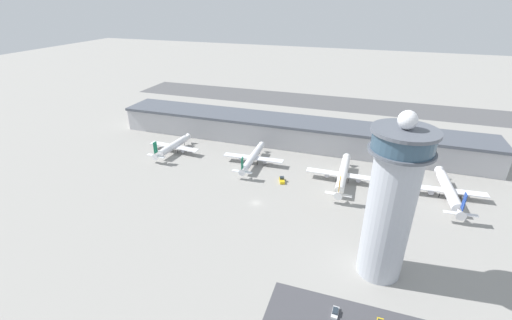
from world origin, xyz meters
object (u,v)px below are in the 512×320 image
at_px(airplane_gate_bravo, 253,158).
at_px(service_truck_baggage, 394,195).
at_px(airplane_gate_alpha, 173,146).
at_px(service_truck_catering, 388,221).
at_px(airplane_gate_delta, 449,190).
at_px(car_white_wagon, 335,312).
at_px(service_truck_fuel, 282,180).
at_px(control_tower, 391,202).
at_px(airplane_gate_charlie, 343,174).

relative_size(airplane_gate_bravo, service_truck_baggage, 4.46).
distance_m(airplane_gate_alpha, service_truck_catering, 122.04).
bearing_deg(airplane_gate_bravo, service_truck_baggage, -8.85).
bearing_deg(airplane_gate_alpha, service_truck_baggage, -5.16).
bearing_deg(airplane_gate_alpha, airplane_gate_delta, -1.58).
bearing_deg(car_white_wagon, airplane_gate_delta, 63.17).
xyz_separation_m(service_truck_catering, car_white_wagon, (-14.67, -50.84, -0.41)).
height_order(service_truck_fuel, car_white_wagon, service_truck_fuel).
xyz_separation_m(control_tower, car_white_wagon, (-11.20, -22.12, -26.49)).
relative_size(control_tower, service_truck_catering, 8.49).
xyz_separation_m(service_truck_catering, service_truck_fuel, (-49.05, 19.07, -0.09)).
height_order(control_tower, service_truck_fuel, control_tower).
height_order(airplane_gate_delta, car_white_wagon, airplane_gate_delta).
bearing_deg(service_truck_baggage, airplane_gate_bravo, 171.15).
bearing_deg(car_white_wagon, control_tower, 63.16).
bearing_deg(airplane_gate_delta, car_white_wagon, -116.83).
height_order(control_tower, airplane_gate_bravo, control_tower).
xyz_separation_m(airplane_gate_charlie, service_truck_baggage, (23.82, -6.39, -3.30)).
bearing_deg(airplane_gate_bravo, airplane_gate_charlie, -5.71).
xyz_separation_m(airplane_gate_charlie, airplane_gate_delta, (46.37, 0.56, -0.31)).
relative_size(airplane_gate_delta, service_truck_baggage, 4.94).
distance_m(control_tower, service_truck_fuel, 71.03).
bearing_deg(service_truck_baggage, airplane_gate_charlie, 164.99).
height_order(airplane_gate_bravo, airplane_gate_charlie, airplane_gate_charlie).
height_order(control_tower, airplane_gate_alpha, control_tower).
xyz_separation_m(airplane_gate_charlie, service_truck_catering, (20.98, -27.82, -3.46)).
xyz_separation_m(airplane_gate_delta, service_truck_fuel, (-74.44, -9.31, -3.24)).
bearing_deg(airplane_gate_charlie, service_truck_baggage, -15.01).
bearing_deg(control_tower, airplane_gate_delta, 63.17).
distance_m(airplane_gate_alpha, airplane_gate_bravo, 48.67).
relative_size(airplane_gate_delta, service_truck_catering, 6.30).
bearing_deg(airplane_gate_alpha, airplane_gate_charlie, -2.66).
height_order(airplane_gate_alpha, service_truck_fuel, airplane_gate_alpha).
relative_size(airplane_gate_alpha, airplane_gate_charlie, 0.79).
bearing_deg(airplane_gate_alpha, control_tower, -28.13).
xyz_separation_m(control_tower, service_truck_catering, (3.48, 28.72, -26.08)).
bearing_deg(service_truck_fuel, car_white_wagon, -63.82).
bearing_deg(control_tower, airplane_gate_bravo, 136.88).
bearing_deg(airplane_gate_delta, service_truck_baggage, -162.89).
xyz_separation_m(service_truck_baggage, car_white_wagon, (-17.52, -72.28, -0.57)).
xyz_separation_m(airplane_gate_alpha, car_white_wagon, (102.97, -83.16, -3.44)).
bearing_deg(airplane_gate_charlie, service_truck_fuel, -162.69).
xyz_separation_m(airplane_gate_alpha, service_truck_fuel, (68.60, -13.25, -3.12)).
height_order(airplane_gate_bravo, car_white_wagon, airplane_gate_bravo).
xyz_separation_m(control_tower, airplane_gate_bravo, (-65.50, 61.34, -23.03)).
bearing_deg(airplane_gate_charlie, airplane_gate_alpha, 177.34).
height_order(airplane_gate_delta, service_truck_catering, airplane_gate_delta).
relative_size(control_tower, airplane_gate_charlie, 1.33).
xyz_separation_m(airplane_gate_bravo, service_truck_catering, (68.98, -32.62, -3.05)).
distance_m(control_tower, airplane_gate_charlie, 63.36).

